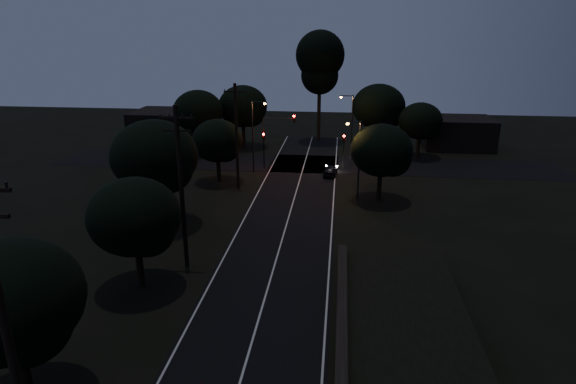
# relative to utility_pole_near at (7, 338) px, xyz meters

# --- Properties ---
(road_surface) EXTENTS (60.00, 70.00, 0.03)m
(road_surface) POSITION_rel_utility_pole_near_xyz_m (6.00, 33.12, -6.23)
(road_surface) COLOR black
(road_surface) RESTS_ON ground
(utility_pole_near) EXTENTS (2.20, 0.30, 12.00)m
(utility_pole_near) POSITION_rel_utility_pole_near_xyz_m (0.00, 0.00, 0.00)
(utility_pole_near) COLOR black
(utility_pole_near) RESTS_ON ground
(utility_pole_mid) EXTENTS (2.20, 0.30, 11.00)m
(utility_pole_mid) POSITION_rel_utility_pole_near_xyz_m (0.00, 17.00, -0.51)
(utility_pole_mid) COLOR black
(utility_pole_mid) RESTS_ON ground
(utility_pole_far) EXTENTS (2.20, 0.30, 10.50)m
(utility_pole_far) POSITION_rel_utility_pole_near_xyz_m (0.00, 34.00, -0.76)
(utility_pole_far) COLOR black
(utility_pole_far) RESTS_ON ground
(tree_left_a) EXTENTS (5.94, 5.94, 7.51)m
(tree_left_a) POSITION_rel_utility_pole_near_xyz_m (-2.79, 3.88, -1.39)
(tree_left_a) COLOR black
(tree_left_a) RESTS_ON ground
(tree_left_b) EXTENTS (5.58, 5.58, 7.09)m
(tree_left_b) POSITION_rel_utility_pole_near_xyz_m (-1.80, 13.89, -1.65)
(tree_left_b) COLOR black
(tree_left_b) RESTS_ON ground
(tree_left_c) EXTENTS (6.91, 6.91, 8.72)m
(tree_left_c) POSITION_rel_utility_pole_near_xyz_m (-4.26, 23.86, -0.60)
(tree_left_c) COLOR black
(tree_left_c) RESTS_ON ground
(tree_left_d) EXTENTS (5.23, 5.23, 6.64)m
(tree_left_d) POSITION_rel_utility_pole_near_xyz_m (-2.32, 35.89, -1.95)
(tree_left_d) COLOR black
(tree_left_d) RESTS_ON ground
(tree_far_nw) EXTENTS (6.57, 6.57, 8.32)m
(tree_far_nw) POSITION_rel_utility_pole_near_xyz_m (-2.77, 51.87, -0.86)
(tree_far_nw) COLOR black
(tree_far_nw) RESTS_ON ground
(tree_far_w) EXTENTS (6.36, 6.36, 8.10)m
(tree_far_w) POSITION_rel_utility_pole_near_xyz_m (-7.78, 47.87, -0.98)
(tree_far_w) COLOR black
(tree_far_w) RESTS_ON ground
(tree_far_ne) EXTENTS (6.89, 6.89, 8.71)m
(tree_far_ne) POSITION_rel_utility_pole_near_xyz_m (15.24, 51.86, -0.61)
(tree_far_ne) COLOR black
(tree_far_ne) RESTS_ON ground
(tree_far_e) EXTENTS (5.38, 5.38, 6.83)m
(tree_far_e) POSITION_rel_utility_pole_near_xyz_m (20.19, 48.89, -1.82)
(tree_far_e) COLOR black
(tree_far_e) RESTS_ON ground
(tree_right_a) EXTENTS (5.71, 5.71, 7.25)m
(tree_right_a) POSITION_rel_utility_pole_near_xyz_m (14.20, 31.88, -1.54)
(tree_right_a) COLOR black
(tree_right_a) RESTS_ON ground
(tall_pine) EXTENTS (6.75, 6.75, 15.33)m
(tall_pine) POSITION_rel_utility_pole_near_xyz_m (7.00, 57.00, 4.81)
(tall_pine) COLOR black
(tall_pine) RESTS_ON ground
(building_left) EXTENTS (10.00, 8.00, 4.40)m
(building_left) POSITION_rel_utility_pole_near_xyz_m (-14.00, 54.00, -4.05)
(building_left) COLOR black
(building_left) RESTS_ON ground
(building_right) EXTENTS (9.00, 7.00, 4.00)m
(building_right) POSITION_rel_utility_pole_near_xyz_m (26.00, 55.00, -4.25)
(building_right) COLOR black
(building_right) RESTS_ON ground
(signal_left) EXTENTS (0.28, 0.35, 4.10)m
(signal_left) POSITION_rel_utility_pole_near_xyz_m (1.40, 41.99, -3.41)
(signal_left) COLOR black
(signal_left) RESTS_ON ground
(signal_right) EXTENTS (0.28, 0.35, 4.10)m
(signal_right) POSITION_rel_utility_pole_near_xyz_m (10.60, 41.99, -3.41)
(signal_right) COLOR black
(signal_right) RESTS_ON ground
(signal_mast) EXTENTS (3.70, 0.35, 6.25)m
(signal_mast) POSITION_rel_utility_pole_near_xyz_m (3.09, 41.99, -1.91)
(signal_mast) COLOR black
(signal_mast) RESTS_ON ground
(streetlight_a) EXTENTS (1.66, 0.26, 8.00)m
(streetlight_a) POSITION_rel_utility_pole_near_xyz_m (0.69, 40.00, -1.61)
(streetlight_a) COLOR black
(streetlight_a) RESTS_ON ground
(streetlight_b) EXTENTS (1.66, 0.26, 8.00)m
(streetlight_b) POSITION_rel_utility_pole_near_xyz_m (11.31, 46.00, -1.61)
(streetlight_b) COLOR black
(streetlight_b) RESTS_ON ground
(streetlight_c) EXTENTS (1.46, 0.26, 7.50)m
(streetlight_c) POSITION_rel_utility_pole_near_xyz_m (11.83, 32.00, -1.89)
(streetlight_c) COLOR black
(streetlight_c) RESTS_ON ground
(car) EXTENTS (1.60, 3.49, 1.16)m
(car) POSITION_rel_utility_pole_near_xyz_m (9.20, 39.54, -5.67)
(car) COLOR black
(car) RESTS_ON ground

